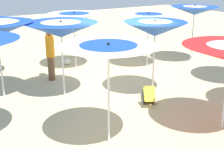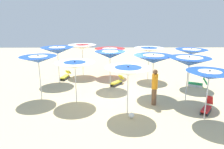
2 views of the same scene
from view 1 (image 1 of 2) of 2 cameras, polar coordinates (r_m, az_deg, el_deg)
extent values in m
cube|color=beige|center=(10.24, 1.75, -3.02)|extent=(39.42, 39.42, 0.04)
cylinder|color=silver|center=(13.66, 14.55, 6.74)|extent=(0.05, 0.05, 2.17)
cone|color=#1947B2|center=(13.50, 14.92, 11.25)|extent=(1.94, 1.94, 0.35)
cone|color=white|center=(13.49, 14.95, 11.64)|extent=(0.98, 0.98, 0.18)
sphere|color=black|center=(13.47, 14.99, 12.11)|extent=(0.07, 0.07, 0.07)
cylinder|color=silver|center=(12.71, 6.56, 5.90)|extent=(0.05, 0.05, 1.97)
cone|color=white|center=(12.54, 6.73, 10.30)|extent=(2.04, 2.04, 0.32)
cone|color=#1947B2|center=(12.53, 6.74, 10.66)|extent=(1.11, 1.11, 0.17)
sphere|color=black|center=(12.51, 6.76, 11.15)|extent=(0.07, 0.07, 0.07)
cylinder|color=silver|center=(12.50, -6.79, 5.72)|extent=(0.05, 0.05, 1.99)
cone|color=white|center=(12.32, -6.96, 10.24)|extent=(2.07, 2.07, 0.37)
cone|color=#1947B2|center=(12.31, -6.98, 10.63)|extent=(1.19, 1.19, 0.22)
sphere|color=black|center=(12.29, -7.00, 11.24)|extent=(0.07, 0.07, 0.07)
cylinder|color=silver|center=(9.72, 7.64, 2.24)|extent=(0.05, 0.05, 2.08)
cone|color=#1947B2|center=(9.48, 7.91, 8.28)|extent=(1.92, 1.92, 0.45)
cone|color=white|center=(9.47, 7.94, 8.95)|extent=(1.00, 1.00, 0.23)
sphere|color=black|center=(9.44, 7.97, 9.79)|extent=(0.07, 0.07, 0.07)
cylinder|color=silver|center=(9.67, -9.02, 2.06)|extent=(0.05, 0.05, 2.07)
cone|color=#1947B2|center=(9.43, -9.34, 8.09)|extent=(2.21, 2.21, 0.45)
cone|color=white|center=(9.42, -9.37, 8.75)|extent=(1.18, 1.18, 0.24)
sphere|color=black|center=(9.39, -9.42, 9.62)|extent=(0.07, 0.07, 0.07)
cylinder|color=silver|center=(10.00, -19.81, 1.84)|extent=(0.05, 0.05, 2.11)
cylinder|color=silver|center=(6.83, -0.63, -4.53)|extent=(0.05, 0.05, 2.12)
cone|color=white|center=(6.48, -0.66, 4.14)|extent=(2.08, 2.08, 0.30)
cone|color=#1947B2|center=(6.47, -0.66, 4.73)|extent=(1.22, 1.22, 0.18)
sphere|color=black|center=(6.44, -0.67, 5.71)|extent=(0.07, 0.07, 0.07)
cube|color=#333338|center=(9.59, 5.81, -4.06)|extent=(0.78, 0.58, 0.14)
cube|color=#333338|center=(9.60, 7.57, -4.09)|extent=(0.78, 0.58, 0.14)
cube|color=yellow|center=(9.55, 6.72, -3.41)|extent=(0.93, 0.79, 0.10)
cube|color=yellow|center=(8.89, 6.96, -3.56)|extent=(0.45, 0.44, 0.38)
cylinder|color=brown|center=(11.26, -11.09, 1.09)|extent=(0.24, 0.24, 0.86)
cylinder|color=orange|center=(11.05, -11.34, 5.10)|extent=(0.30, 0.30, 0.76)
sphere|color=brown|center=(10.95, -11.51, 7.62)|extent=(0.23, 0.23, 0.23)
sphere|color=white|center=(13.12, -8.21, 2.35)|extent=(0.25, 0.25, 0.25)
camera|label=2|loc=(20.79, -16.48, 19.16)|focal=33.29mm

